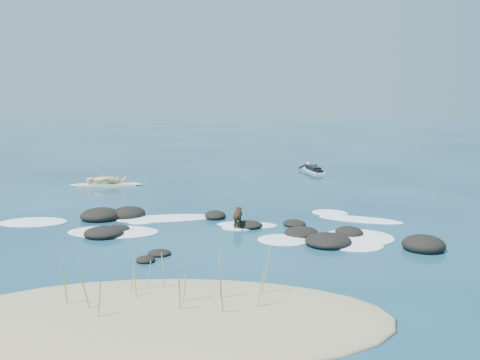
{
  "coord_description": "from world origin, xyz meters",
  "views": [
    {
      "loc": [
        1.58,
        -18.15,
        4.3
      ],
      "look_at": [
        1.22,
        4.0,
        0.9
      ],
      "focal_mm": 40.0,
      "sensor_mm": 36.0,
      "label": 1
    }
  ],
  "objects": [
    {
      "name": "reef_rocks",
      "position": [
        0.7,
        -1.15,
        0.11
      ],
      "size": [
        12.03,
        6.45,
        0.54
      ],
      "color": "black",
      "rests_on": "ground"
    },
    {
      "name": "paddling_surfer_rig",
      "position": [
        5.37,
        13.07,
        0.16
      ],
      "size": [
        1.35,
        2.76,
        0.48
      ],
      "rotation": [
        0.0,
        0.0,
        1.79
      ],
      "color": "white",
      "rests_on": "ground"
    },
    {
      "name": "standing_surfer_rig",
      "position": [
        -5.46,
        7.81,
        0.8
      ],
      "size": [
        3.56,
        0.96,
        2.02
      ],
      "rotation": [
        0.0,
        0.0,
        0.12
      ],
      "color": "#F0ECC0",
      "rests_on": "ground"
    },
    {
      "name": "dune_grass",
      "position": [
        0.02,
        -7.96,
        0.63
      ],
      "size": [
        4.11,
        1.8,
        1.24
      ],
      "color": "#8B9D4C",
      "rests_on": "ground"
    },
    {
      "name": "dog",
      "position": [
        1.22,
        -0.76,
        0.45
      ],
      "size": [
        0.31,
        1.08,
        0.68
      ],
      "rotation": [
        0.0,
        0.0,
        1.51
      ],
      "color": "black",
      "rests_on": "ground"
    },
    {
      "name": "breaking_foam",
      "position": [
        1.11,
        -0.8,
        0.01
      ],
      "size": [
        14.34,
        6.02,
        0.12
      ],
      "color": "white",
      "rests_on": "ground"
    },
    {
      "name": "sand_dune",
      "position": [
        0.0,
        -8.2,
        0.0
      ],
      "size": [
        9.0,
        4.4,
        0.6
      ],
      "primitive_type": "ellipsoid",
      "color": "#9E8966",
      "rests_on": "ground"
    },
    {
      "name": "ground",
      "position": [
        0.0,
        0.0,
        0.0
      ],
      "size": [
        160.0,
        160.0,
        0.0
      ],
      "primitive_type": "plane",
      "color": "#0A2642",
      "rests_on": "ground"
    }
  ]
}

